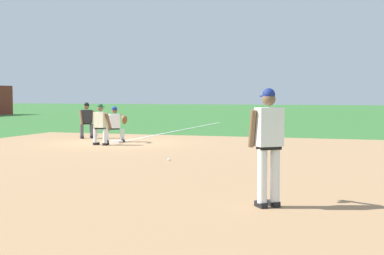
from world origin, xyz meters
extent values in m
plane|color=#336B2D|center=(0.00, 0.00, 0.00)|extent=(160.00, 160.00, 0.00)
cube|color=#A87F56|center=(-4.77, -3.57, 0.00)|extent=(18.00, 18.00, 0.01)
cube|color=white|center=(7.59, 0.00, 0.01)|extent=(15.18, 0.10, 0.00)
cube|color=white|center=(0.00, 0.00, 0.04)|extent=(0.38, 0.38, 0.09)
sphere|color=white|center=(-4.44, -3.66, 0.04)|extent=(0.07, 0.07, 0.07)
cube|color=black|center=(-9.57, -7.03, 0.04)|extent=(0.27, 0.24, 0.09)
cylinder|color=white|center=(-9.61, -7.05, 0.50)|extent=(0.15, 0.15, 0.84)
cube|color=black|center=(-9.44, -7.21, 0.04)|extent=(0.27, 0.24, 0.09)
cylinder|color=white|center=(-9.47, -7.23, 0.50)|extent=(0.15, 0.15, 0.84)
cube|color=black|center=(-9.54, -7.14, 0.94)|extent=(0.36, 0.39, 0.06)
cube|color=white|center=(-9.54, -7.14, 1.26)|extent=(0.43, 0.46, 0.60)
sphere|color=brown|center=(-9.52, -7.13, 1.69)|extent=(0.21, 0.21, 0.21)
sphere|color=navy|center=(-9.52, -7.13, 1.76)|extent=(0.20, 0.20, 0.20)
cube|color=navy|center=(-9.45, -7.08, 1.74)|extent=(0.19, 0.20, 0.02)
cylinder|color=brown|center=(-9.63, -6.90, 1.23)|extent=(0.21, 0.19, 0.59)
cylinder|color=brown|center=(-9.15, -7.16, 1.35)|extent=(0.48, 0.39, 0.41)
ellipsoid|color=brown|center=(-9.09, -7.11, 1.19)|extent=(0.36, 0.34, 0.34)
cube|color=black|center=(0.52, -0.03, 0.04)|extent=(0.27, 0.24, 0.09)
cylinder|color=white|center=(0.55, 0.00, 0.28)|extent=(0.15, 0.15, 0.40)
cube|color=black|center=(0.16, 0.45, 0.04)|extent=(0.27, 0.24, 0.09)
cylinder|color=white|center=(0.19, 0.48, 0.28)|extent=(0.15, 0.15, 0.40)
cube|color=black|center=(0.37, 0.24, 0.50)|extent=(0.36, 0.39, 0.06)
cube|color=white|center=(0.37, 0.24, 0.78)|extent=(0.43, 0.46, 0.52)
sphere|color=brown|center=(0.35, 0.22, 1.17)|extent=(0.21, 0.21, 0.21)
sphere|color=navy|center=(0.35, 0.22, 1.24)|extent=(0.20, 0.20, 0.20)
cube|color=navy|center=(0.28, 0.17, 1.22)|extent=(0.19, 0.20, 0.02)
cylinder|color=brown|center=(0.19, -0.21, 0.92)|extent=(0.52, 0.42, 0.24)
cylinder|color=brown|center=(0.14, 0.38, 0.72)|extent=(0.24, 0.21, 0.58)
ellipsoid|color=brown|center=(0.01, -0.34, 0.85)|extent=(0.29, 0.29, 0.35)
cube|color=black|center=(-0.90, 0.33, 0.04)|extent=(0.27, 0.15, 0.09)
cylinder|color=white|center=(-0.94, 0.34, 0.33)|extent=(0.15, 0.15, 0.50)
cube|color=black|center=(-0.96, -0.06, 0.04)|extent=(0.27, 0.15, 0.09)
cylinder|color=white|center=(-1.00, -0.06, 0.33)|extent=(0.15, 0.15, 0.50)
cube|color=black|center=(-0.97, 0.14, 0.60)|extent=(0.25, 0.37, 0.06)
cube|color=beige|center=(-0.97, 0.14, 0.89)|extent=(0.29, 0.43, 0.54)
sphere|color=brown|center=(-0.95, 0.14, 1.29)|extent=(0.21, 0.21, 0.21)
sphere|color=#194C28|center=(-0.95, 0.14, 1.36)|extent=(0.20, 0.20, 0.20)
cube|color=#194C28|center=(-0.86, 0.13, 1.34)|extent=(0.13, 0.18, 0.02)
cylinder|color=brown|center=(-0.79, 0.37, 0.86)|extent=(0.34, 0.14, 0.56)
cylinder|color=brown|center=(-0.86, -0.13, 0.86)|extent=(0.34, 0.14, 0.56)
cube|color=black|center=(1.66, 1.86, 0.04)|extent=(0.27, 0.25, 0.09)
cylinder|color=#515154|center=(1.69, 1.89, 0.33)|extent=(0.15, 0.15, 0.50)
cube|color=black|center=(1.40, 2.17, 0.04)|extent=(0.27, 0.25, 0.09)
cylinder|color=#515154|center=(1.44, 2.20, 0.33)|extent=(0.15, 0.15, 0.50)
cube|color=black|center=(1.56, 2.04, 0.60)|extent=(0.37, 0.39, 0.06)
cube|color=#232326|center=(1.56, 2.04, 0.89)|extent=(0.44, 0.46, 0.54)
sphere|color=brown|center=(1.55, 2.03, 1.29)|extent=(0.21, 0.21, 0.21)
sphere|color=black|center=(1.55, 2.03, 1.36)|extent=(0.20, 0.20, 0.20)
cube|color=black|center=(1.48, 1.97, 1.34)|extent=(0.19, 0.20, 0.02)
cylinder|color=brown|center=(1.61, 1.76, 0.86)|extent=(0.31, 0.28, 0.56)
cylinder|color=brown|center=(1.29, 2.14, 0.86)|extent=(0.31, 0.28, 0.56)
camera|label=1|loc=(-17.76, -8.46, 1.75)|focal=50.00mm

